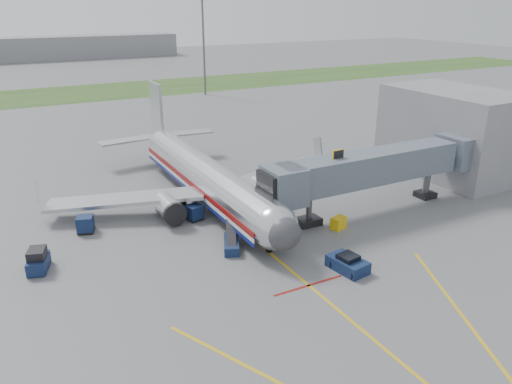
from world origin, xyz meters
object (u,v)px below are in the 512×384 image
airliner (206,177)px  ramp_worker (176,195)px  pushback_tug (348,264)px  belt_loader (231,244)px  baggage_tug (38,261)px

airliner → ramp_worker: airliner is taller
pushback_tug → ramp_worker: size_ratio=2.26×
airliner → belt_loader: bearing=-102.5°
pushback_tug → ramp_worker: bearing=109.3°
belt_loader → ramp_worker: belt_loader is taller
airliner → ramp_worker: bearing=159.7°
baggage_tug → pushback_tug: bearing=-28.2°
airliner → pushback_tug: bearing=-78.1°
baggage_tug → ramp_worker: 16.61m
ramp_worker → baggage_tug: bearing=-169.8°
baggage_tug → belt_loader: (14.79, -3.85, -0.34)m
airliner → ramp_worker: size_ratio=23.88×
baggage_tug → belt_loader: 15.29m
pushback_tug → baggage_tug: bearing=151.8°
airliner → belt_loader: airliner is taller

